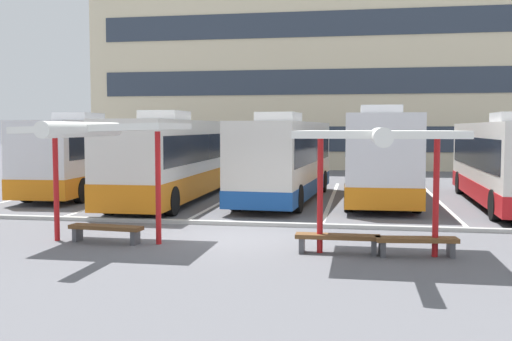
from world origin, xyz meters
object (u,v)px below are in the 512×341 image
object	(u,v)px
coach_bus_0	(93,156)
bench_4	(417,242)
coach_bus_1	(177,160)
waiting_shelter_2	(378,137)
bench_2	(106,230)
bench_3	(338,239)
coach_bus_4	(507,163)
coach_bus_2	(285,160)
coach_bus_3	(379,156)
waiting_shelter_1	(101,131)

from	to	relation	value
coach_bus_0	bench_4	bearing A→B (deg)	-40.98
coach_bus_1	waiting_shelter_2	size ratio (longest dim) A/B	2.39
bench_2	waiting_shelter_2	world-z (taller)	waiting_shelter_2
bench_3	bench_4	xyz separation A→B (m)	(1.80, -0.06, -0.00)
coach_bus_4	waiting_shelter_2	distance (m)	11.33
coach_bus_1	bench_4	bearing A→B (deg)	-47.37
coach_bus_4	bench_2	distance (m)	15.31
coach_bus_2	coach_bus_4	world-z (taller)	coach_bus_2
coach_bus_1	coach_bus_2	distance (m)	4.42
coach_bus_3	waiting_shelter_2	bearing A→B (deg)	-91.89
waiting_shelter_1	coach_bus_0	bearing A→B (deg)	116.21
waiting_shelter_2	coach_bus_3	bearing A→B (deg)	88.11
coach_bus_4	bench_3	bearing A→B (deg)	-121.51
coach_bus_3	bench_3	bearing A→B (deg)	-96.58
coach_bus_2	bench_3	world-z (taller)	coach_bus_2
waiting_shelter_1	waiting_shelter_2	size ratio (longest dim) A/B	0.90
coach_bus_0	bench_2	bearing A→B (deg)	-63.40
coach_bus_3	bench_2	distance (m)	13.01
coach_bus_4	waiting_shelter_1	world-z (taller)	coach_bus_4
bench_3	waiting_shelter_1	bearing A→B (deg)	179.09
bench_3	bench_4	world-z (taller)	same
coach_bus_2	waiting_shelter_1	size ratio (longest dim) A/B	2.28
coach_bus_2	waiting_shelter_2	distance (m)	10.83
coach_bus_1	bench_3	bearing A→B (deg)	-53.72
coach_bus_3	waiting_shelter_1	bearing A→B (deg)	-123.35
coach_bus_2	coach_bus_3	distance (m)	3.91
coach_bus_4	bench_2	world-z (taller)	coach_bus_4
coach_bus_1	coach_bus_3	xyz separation A→B (m)	(8.14, 1.66, 0.13)
coach_bus_1	coach_bus_3	world-z (taller)	coach_bus_3
waiting_shelter_1	bench_4	size ratio (longest dim) A/B	2.36
coach_bus_3	bench_4	distance (m)	11.19
coach_bus_0	coach_bus_2	size ratio (longest dim) A/B	1.09
coach_bus_2	coach_bus_4	distance (m)	8.50
bench_4	coach_bus_1	bearing A→B (deg)	132.63
coach_bus_2	bench_3	xyz separation A→B (m)	(2.49, -9.97, -1.32)
coach_bus_0	coach_bus_1	world-z (taller)	coach_bus_1
coach_bus_3	waiting_shelter_2	size ratio (longest dim) A/B	2.19
bench_2	bench_4	distance (m)	7.73
coach_bus_2	coach_bus_3	xyz separation A→B (m)	(3.76, 1.06, 0.12)
bench_3	coach_bus_2	bearing A→B (deg)	104.04
coach_bus_1	waiting_shelter_1	bearing A→B (deg)	-84.15
waiting_shelter_2	coach_bus_1	bearing A→B (deg)	128.94
coach_bus_2	coach_bus_4	size ratio (longest dim) A/B	0.91
coach_bus_0	waiting_shelter_2	world-z (taller)	coach_bus_0
coach_bus_3	bench_4	world-z (taller)	coach_bus_3
coach_bus_0	coach_bus_3	bearing A→B (deg)	-2.34
bench_3	coach_bus_4	bearing A→B (deg)	58.49
coach_bus_0	bench_3	world-z (taller)	coach_bus_0
coach_bus_1	bench_2	world-z (taller)	coach_bus_1
waiting_shelter_2	bench_3	size ratio (longest dim) A/B	2.49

